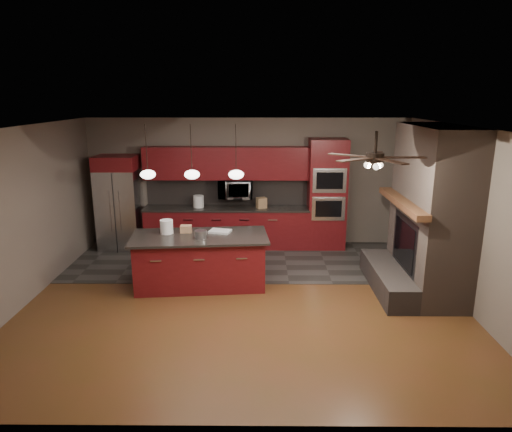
{
  "coord_description": "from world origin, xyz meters",
  "views": [
    {
      "loc": [
        0.25,
        -6.94,
        3.25
      ],
      "look_at": [
        0.19,
        0.6,
        1.26
      ],
      "focal_mm": 32.0,
      "sensor_mm": 36.0,
      "label": 1
    }
  ],
  "objects_px": {
    "microwave": "(235,189)",
    "paint_can": "(201,234)",
    "paint_tray": "(220,231)",
    "white_bucket": "(167,227)",
    "cardboard_box": "(186,229)",
    "counter_box": "(261,203)",
    "counter_bucket": "(199,201)",
    "oven_tower": "(327,194)",
    "kitchen_island": "(200,260)",
    "refrigerator": "(119,203)"
  },
  "relations": [
    {
      "from": "microwave",
      "to": "paint_can",
      "type": "height_order",
      "value": "microwave"
    },
    {
      "from": "microwave",
      "to": "paint_tray",
      "type": "distance_m",
      "value": 2.03
    },
    {
      "from": "white_bucket",
      "to": "cardboard_box",
      "type": "height_order",
      "value": "white_bucket"
    },
    {
      "from": "white_bucket",
      "to": "counter_box",
      "type": "distance_m",
      "value": 2.57
    },
    {
      "from": "microwave",
      "to": "cardboard_box",
      "type": "height_order",
      "value": "microwave"
    },
    {
      "from": "white_bucket",
      "to": "counter_bucket",
      "type": "relative_size",
      "value": 0.94
    },
    {
      "from": "white_bucket",
      "to": "counter_bucket",
      "type": "xyz_separation_m",
      "value": [
        0.3,
        2.01,
        -0.01
      ]
    },
    {
      "from": "white_bucket",
      "to": "paint_tray",
      "type": "distance_m",
      "value": 0.94
    },
    {
      "from": "white_bucket",
      "to": "microwave",
      "type": "bearing_deg",
      "value": 61.93
    },
    {
      "from": "oven_tower",
      "to": "white_bucket",
      "type": "relative_size",
      "value": 9.84
    },
    {
      "from": "kitchen_island",
      "to": "cardboard_box",
      "type": "xyz_separation_m",
      "value": [
        -0.26,
        0.19,
        0.52
      ]
    },
    {
      "from": "white_bucket",
      "to": "refrigerator",
      "type": "bearing_deg",
      "value": 126.08
    },
    {
      "from": "kitchen_island",
      "to": "paint_tray",
      "type": "bearing_deg",
      "value": 25.0
    },
    {
      "from": "kitchen_island",
      "to": "counter_bucket",
      "type": "height_order",
      "value": "counter_bucket"
    },
    {
      "from": "oven_tower",
      "to": "white_bucket",
      "type": "bearing_deg",
      "value": -146.88
    },
    {
      "from": "oven_tower",
      "to": "refrigerator",
      "type": "xyz_separation_m",
      "value": [
        -4.48,
        -0.07,
        -0.17
      ]
    },
    {
      "from": "oven_tower",
      "to": "microwave",
      "type": "relative_size",
      "value": 3.25
    },
    {
      "from": "counter_bucket",
      "to": "paint_can",
      "type": "bearing_deg",
      "value": -81.75
    },
    {
      "from": "paint_tray",
      "to": "counter_box",
      "type": "height_order",
      "value": "counter_box"
    },
    {
      "from": "kitchen_island",
      "to": "cardboard_box",
      "type": "height_order",
      "value": "cardboard_box"
    },
    {
      "from": "paint_tray",
      "to": "counter_bucket",
      "type": "height_order",
      "value": "counter_bucket"
    },
    {
      "from": "counter_bucket",
      "to": "counter_box",
      "type": "height_order",
      "value": "counter_bucket"
    },
    {
      "from": "refrigerator",
      "to": "kitchen_island",
      "type": "relative_size",
      "value": 0.84
    },
    {
      "from": "refrigerator",
      "to": "counter_bucket",
      "type": "xyz_separation_m",
      "value": [
        1.7,
        0.08,
        0.01
      ]
    },
    {
      "from": "white_bucket",
      "to": "counter_bucket",
      "type": "bearing_deg",
      "value": 81.62
    },
    {
      "from": "counter_bucket",
      "to": "white_bucket",
      "type": "bearing_deg",
      "value": -98.38
    },
    {
      "from": "white_bucket",
      "to": "oven_tower",
      "type": "bearing_deg",
      "value": 33.12
    },
    {
      "from": "white_bucket",
      "to": "paint_tray",
      "type": "relative_size",
      "value": 0.66
    },
    {
      "from": "cardboard_box",
      "to": "counter_bucket",
      "type": "relative_size",
      "value": 0.76
    },
    {
      "from": "oven_tower",
      "to": "paint_tray",
      "type": "height_order",
      "value": "oven_tower"
    },
    {
      "from": "paint_can",
      "to": "cardboard_box",
      "type": "bearing_deg",
      "value": 131.18
    },
    {
      "from": "paint_can",
      "to": "counter_bucket",
      "type": "distance_m",
      "value": 2.32
    },
    {
      "from": "microwave",
      "to": "counter_bucket",
      "type": "height_order",
      "value": "microwave"
    },
    {
      "from": "microwave",
      "to": "refrigerator",
      "type": "bearing_deg",
      "value": -177.01
    },
    {
      "from": "kitchen_island",
      "to": "white_bucket",
      "type": "bearing_deg",
      "value": 162.37
    },
    {
      "from": "oven_tower",
      "to": "counter_box",
      "type": "relative_size",
      "value": 10.52
    },
    {
      "from": "refrigerator",
      "to": "white_bucket",
      "type": "distance_m",
      "value": 2.39
    },
    {
      "from": "counter_box",
      "to": "paint_can",
      "type": "bearing_deg",
      "value": -137.83
    },
    {
      "from": "microwave",
      "to": "counter_box",
      "type": "height_order",
      "value": "microwave"
    },
    {
      "from": "paint_can",
      "to": "paint_tray",
      "type": "height_order",
      "value": "paint_can"
    },
    {
      "from": "microwave",
      "to": "white_bucket",
      "type": "bearing_deg",
      "value": -118.07
    },
    {
      "from": "refrigerator",
      "to": "kitchen_island",
      "type": "xyz_separation_m",
      "value": [
        2.0,
        -2.06,
        -0.55
      ]
    },
    {
      "from": "paint_can",
      "to": "microwave",
      "type": "bearing_deg",
      "value": 78.64
    },
    {
      "from": "refrigerator",
      "to": "paint_can",
      "type": "relative_size",
      "value": 9.94
    },
    {
      "from": "oven_tower",
      "to": "paint_can",
      "type": "distance_m",
      "value": 3.36
    },
    {
      "from": "oven_tower",
      "to": "cardboard_box",
      "type": "xyz_separation_m",
      "value": [
        -2.75,
        -1.94,
        -0.21
      ]
    },
    {
      "from": "kitchen_island",
      "to": "white_bucket",
      "type": "relative_size",
      "value": 10.03
    },
    {
      "from": "refrigerator",
      "to": "white_bucket",
      "type": "relative_size",
      "value": 8.41
    },
    {
      "from": "paint_tray",
      "to": "refrigerator",
      "type": "bearing_deg",
      "value": 156.23
    },
    {
      "from": "counter_bucket",
      "to": "counter_box",
      "type": "distance_m",
      "value": 1.37
    }
  ]
}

